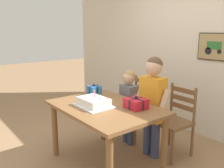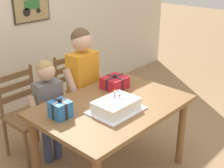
{
  "view_description": "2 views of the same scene",
  "coord_description": "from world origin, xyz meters",
  "px_view_note": "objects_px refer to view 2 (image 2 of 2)",
  "views": [
    {
      "loc": [
        2.19,
        -1.62,
        1.62
      ],
      "look_at": [
        0.01,
        0.09,
        1.0
      ],
      "focal_mm": 38.84,
      "sensor_mm": 36.0,
      "label": 1
    },
    {
      "loc": [
        -1.81,
        -1.65,
        1.97
      ],
      "look_at": [
        0.0,
        0.01,
        0.94
      ],
      "focal_mm": 49.51,
      "sensor_mm": 36.0,
      "label": 2
    }
  ],
  "objects_px": {
    "birthday_cake": "(116,106)",
    "chair_right": "(78,94)",
    "child_younger": "(49,103)",
    "gift_box_red_large": "(60,109)",
    "child_older": "(83,77)",
    "dining_table": "(112,114)",
    "gift_box_beside_cake": "(115,82)",
    "chair_left": "(27,114)"
  },
  "relations": [
    {
      "from": "chair_right",
      "to": "child_older",
      "type": "height_order",
      "value": "child_older"
    },
    {
      "from": "chair_right",
      "to": "child_younger",
      "type": "xyz_separation_m",
      "value": [
        -0.6,
        -0.27,
        0.19
      ]
    },
    {
      "from": "birthday_cake",
      "to": "child_younger",
      "type": "relative_size",
      "value": 0.41
    },
    {
      "from": "dining_table",
      "to": "gift_box_red_large",
      "type": "xyz_separation_m",
      "value": [
        -0.46,
        0.15,
        0.17
      ]
    },
    {
      "from": "birthday_cake",
      "to": "chair_right",
      "type": "xyz_separation_m",
      "value": [
        0.42,
        0.98,
        -0.33
      ]
    },
    {
      "from": "chair_left",
      "to": "child_older",
      "type": "bearing_deg",
      "value": -26.28
    },
    {
      "from": "dining_table",
      "to": "child_younger",
      "type": "distance_m",
      "value": 0.65
    },
    {
      "from": "chair_right",
      "to": "child_older",
      "type": "distance_m",
      "value": 0.45
    },
    {
      "from": "gift_box_red_large",
      "to": "gift_box_beside_cake",
      "type": "xyz_separation_m",
      "value": [
        0.74,
        0.07,
        -0.01
      ]
    },
    {
      "from": "dining_table",
      "to": "chair_left",
      "type": "height_order",
      "value": "chair_left"
    },
    {
      "from": "dining_table",
      "to": "birthday_cake",
      "type": "xyz_separation_m",
      "value": [
        -0.08,
        -0.11,
        0.15
      ]
    },
    {
      "from": "birthday_cake",
      "to": "child_younger",
      "type": "distance_m",
      "value": 0.74
    },
    {
      "from": "birthday_cake",
      "to": "chair_left",
      "type": "distance_m",
      "value": 1.06
    },
    {
      "from": "birthday_cake",
      "to": "chair_right",
      "type": "height_order",
      "value": "birthday_cake"
    },
    {
      "from": "chair_left",
      "to": "child_younger",
      "type": "bearing_deg",
      "value": -71.51
    },
    {
      "from": "chair_left",
      "to": "child_younger",
      "type": "distance_m",
      "value": 0.34
    },
    {
      "from": "dining_table",
      "to": "child_older",
      "type": "height_order",
      "value": "child_older"
    },
    {
      "from": "gift_box_red_large",
      "to": "birthday_cake",
      "type": "bearing_deg",
      "value": -34.89
    },
    {
      "from": "chair_left",
      "to": "chair_right",
      "type": "distance_m",
      "value": 0.69
    },
    {
      "from": "chair_right",
      "to": "child_younger",
      "type": "height_order",
      "value": "child_younger"
    },
    {
      "from": "child_younger",
      "to": "gift_box_red_large",
      "type": "bearing_deg",
      "value": -114.42
    },
    {
      "from": "birthday_cake",
      "to": "child_younger",
      "type": "xyz_separation_m",
      "value": [
        -0.18,
        0.71,
        -0.14
      ]
    },
    {
      "from": "birthday_cake",
      "to": "chair_right",
      "type": "distance_m",
      "value": 1.11
    },
    {
      "from": "child_younger",
      "to": "gift_box_beside_cake",
      "type": "bearing_deg",
      "value": -34.61
    },
    {
      "from": "chair_left",
      "to": "gift_box_beside_cake",
      "type": "bearing_deg",
      "value": -45.53
    },
    {
      "from": "chair_left",
      "to": "child_younger",
      "type": "height_order",
      "value": "child_younger"
    },
    {
      "from": "gift_box_red_large",
      "to": "gift_box_beside_cake",
      "type": "relative_size",
      "value": 0.74
    },
    {
      "from": "gift_box_red_large",
      "to": "chair_right",
      "type": "height_order",
      "value": "same"
    },
    {
      "from": "chair_right",
      "to": "birthday_cake",
      "type": "bearing_deg",
      "value": -113.4
    },
    {
      "from": "gift_box_beside_cake",
      "to": "child_older",
      "type": "bearing_deg",
      "value": 102.67
    },
    {
      "from": "chair_right",
      "to": "dining_table",
      "type": "bearing_deg",
      "value": -111.84
    },
    {
      "from": "gift_box_beside_cake",
      "to": "gift_box_red_large",
      "type": "bearing_deg",
      "value": -174.28
    },
    {
      "from": "dining_table",
      "to": "chair_left",
      "type": "relative_size",
      "value": 1.45
    },
    {
      "from": "dining_table",
      "to": "gift_box_beside_cake",
      "type": "height_order",
      "value": "gift_box_beside_cake"
    },
    {
      "from": "dining_table",
      "to": "child_older",
      "type": "relative_size",
      "value": 1.02
    },
    {
      "from": "birthday_cake",
      "to": "chair_left",
      "type": "xyz_separation_m",
      "value": [
        -0.27,
        0.98,
        -0.33
      ]
    },
    {
      "from": "dining_table",
      "to": "gift_box_red_large",
      "type": "relative_size",
      "value": 7.68
    },
    {
      "from": "gift_box_red_large",
      "to": "child_older",
      "type": "height_order",
      "value": "child_older"
    },
    {
      "from": "birthday_cake",
      "to": "chair_right",
      "type": "bearing_deg",
      "value": 66.6
    },
    {
      "from": "gift_box_beside_cake",
      "to": "chair_left",
      "type": "xyz_separation_m",
      "value": [
        -0.63,
        0.64,
        -0.34
      ]
    },
    {
      "from": "child_younger",
      "to": "birthday_cake",
      "type": "bearing_deg",
      "value": -75.87
    },
    {
      "from": "gift_box_beside_cake",
      "to": "child_younger",
      "type": "bearing_deg",
      "value": 145.39
    }
  ]
}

